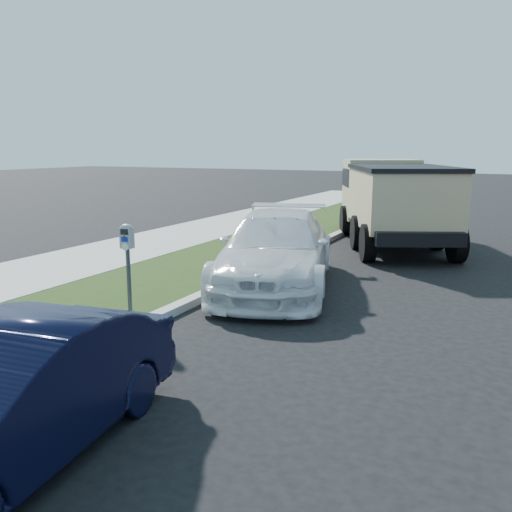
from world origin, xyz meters
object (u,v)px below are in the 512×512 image
at_px(parking_meter, 127,250).
at_px(dump_truck, 393,198).
at_px(white_wagon, 278,249).
at_px(navy_sedan, 9,398).

relative_size(parking_meter, dump_truck, 0.23).
bearing_deg(dump_truck, white_wagon, -124.10).
bearing_deg(dump_truck, navy_sedan, -116.66).
relative_size(navy_sedan, dump_truck, 0.58).
xyz_separation_m(parking_meter, navy_sedan, (1.70, -3.80, -0.62)).
height_order(parking_meter, dump_truck, dump_truck).
relative_size(white_wagon, dump_truck, 0.80).
bearing_deg(parking_meter, dump_truck, 70.64).
xyz_separation_m(parking_meter, dump_truck, (2.25, 9.70, 0.16)).
bearing_deg(navy_sedan, dump_truck, 79.72).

